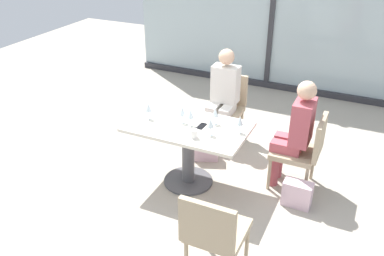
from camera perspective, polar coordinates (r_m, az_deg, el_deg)
The scene contains 19 objects.
ground_plane at distance 4.85m, azimuth -0.50°, elevation -7.30°, with size 12.00×12.00×0.00m, color #A89E8E.
window_wall_backdrop at distance 7.16m, azimuth 10.90°, elevation 14.65°, with size 4.88×0.10×2.70m.
dining_table_main at distance 4.57m, azimuth -0.53°, elevation -1.84°, with size 1.29×0.77×0.73m.
chair_near_window at distance 5.54m, azimuth 4.66°, elevation 3.26°, with size 0.46×0.51×0.87m.
chair_far_right at distance 4.67m, azimuth 14.98°, elevation -2.65°, with size 0.50×0.46×0.87m.
chair_front_right at distance 3.47m, azimuth 2.99°, elevation -13.81°, with size 0.46×0.50×0.87m.
person_near_window at distance 5.36m, azimuth 4.32°, elevation 4.80°, with size 0.34×0.39×1.26m.
person_far_right at distance 4.59m, azimuth 13.97°, elevation -0.19°, with size 0.39×0.34×1.26m.
wine_glass_0 at distance 4.23m, azimuth 2.53°, elevation 0.62°, with size 0.07×0.07×0.18m.
wine_glass_1 at distance 4.30m, azimuth 6.55°, elevation 0.95°, with size 0.07×0.07×0.18m.
wine_glass_2 at distance 4.41m, azimuth -0.20°, elevation 1.88°, with size 0.07×0.07×0.18m.
wine_glass_3 at distance 4.47m, azimuth -1.33°, elevation 2.25°, with size 0.07×0.07×0.18m.
wine_glass_4 at distance 4.45m, azimuth 3.19°, elevation 2.09°, with size 0.07×0.07×0.18m.
wine_glass_5 at distance 4.59m, azimuth -5.95°, elevation 2.77°, with size 0.07×0.07×0.18m.
coffee_cup at distance 4.22m, azimuth 0.30°, elevation -0.79°, with size 0.08×0.08×0.09m, color white.
cell_phone_on_table at distance 4.45m, azimuth 1.31°, elevation 0.27°, with size 0.07×0.14×0.01m, color black.
handbag_0 at distance 5.19m, azimuth 1.94°, elevation -2.89°, with size 0.30×0.16×0.28m, color beige.
handbag_1 at distance 4.57m, azimuth 14.15°, elevation -8.71°, with size 0.30×0.16×0.28m, color beige.
handbag_2 at distance 5.36m, azimuth 0.42°, elevation -1.80°, with size 0.30×0.16×0.28m, color beige.
Camera 1 is at (1.72, -3.57, 2.80)m, focal length 39.10 mm.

